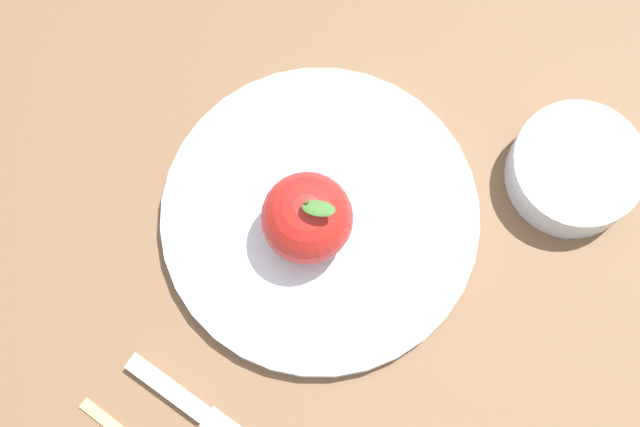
% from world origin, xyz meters
% --- Properties ---
extents(ground_plane, '(2.40, 2.40, 0.00)m').
position_xyz_m(ground_plane, '(0.00, 0.00, 0.00)').
color(ground_plane, brown).
extents(dinner_plate, '(0.25, 0.25, 0.02)m').
position_xyz_m(dinner_plate, '(-0.02, 0.03, 0.01)').
color(dinner_plate, silver).
rests_on(dinner_plate, ground_plane).
extents(apple, '(0.07, 0.07, 0.08)m').
position_xyz_m(apple, '(-0.02, 0.01, 0.05)').
color(apple, '#B21E19').
rests_on(apple, dinner_plate).
extents(side_bowl, '(0.11, 0.11, 0.04)m').
position_xyz_m(side_bowl, '(0.15, 0.16, 0.02)').
color(side_bowl, silver).
rests_on(side_bowl, ground_plane).
extents(knife, '(0.21, 0.04, 0.01)m').
position_xyz_m(knife, '(-0.01, -0.15, 0.00)').
color(knife, silver).
rests_on(knife, ground_plane).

